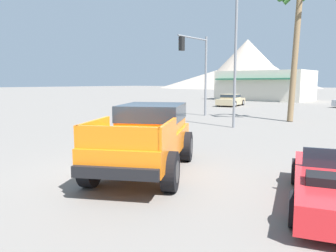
{
  "coord_description": "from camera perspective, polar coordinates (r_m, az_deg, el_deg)",
  "views": [
    {
      "loc": [
        6.28,
        -6.17,
        2.46
      ],
      "look_at": [
        0.21,
        1.23,
        1.17
      ],
      "focal_mm": 35.0,
      "sensor_mm": 36.0,
      "label": 1
    }
  ],
  "objects": [
    {
      "name": "ground_plane",
      "position": [
        9.14,
        -5.96,
        -8.0
      ],
      "size": [
        320.0,
        320.0,
        0.0
      ],
      "primitive_type": "plane",
      "color": "slate"
    },
    {
      "name": "orange_pickup_truck",
      "position": [
        9.26,
        -3.56,
        -1.19
      ],
      "size": [
        4.05,
        5.29,
        1.81
      ],
      "rotation": [
        0.0,
        0.0,
        0.51
      ],
      "color": "orange",
      "rests_on": "ground_plane"
    },
    {
      "name": "parked_car_tan",
      "position": [
        34.94,
        10.89,
        4.48
      ],
      "size": [
        2.58,
        4.74,
        1.23
      ],
      "rotation": [
        0.0,
        0.0,
        0.18
      ],
      "color": "tan",
      "rests_on": "ground_plane"
    },
    {
      "name": "traffic_light_main",
      "position": [
        23.36,
        4.86,
        11.33
      ],
      "size": [
        0.38,
        3.43,
        5.72
      ],
      "rotation": [
        0.0,
        0.0,
        4.71
      ],
      "color": "slate",
      "rests_on": "ground_plane"
    },
    {
      "name": "street_lamp_post",
      "position": [
        18.23,
        11.74,
        14.93
      ],
      "size": [
        0.9,
        0.24,
        8.07
      ],
      "color": "slate",
      "rests_on": "ground_plane"
    },
    {
      "name": "palm_tree_tall",
      "position": [
        22.29,
        21.44,
        17.6
      ],
      "size": [
        3.08,
        2.87,
        8.73
      ],
      "color": "brown",
      "rests_on": "ground_plane"
    },
    {
      "name": "storefront_building",
      "position": [
        47.81,
        16.46,
        6.78
      ],
      "size": [
        11.95,
        7.84,
        4.0
      ],
      "color": "beige",
      "rests_on": "ground_plane"
    }
  ]
}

